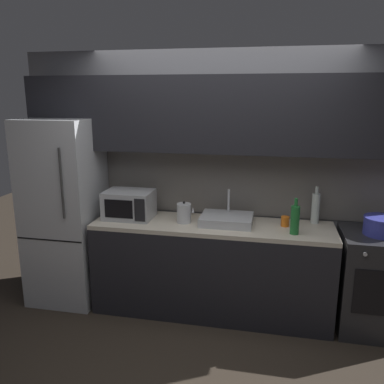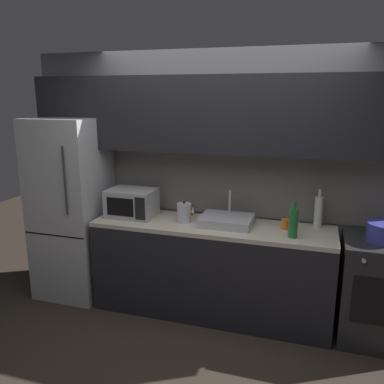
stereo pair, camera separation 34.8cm
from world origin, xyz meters
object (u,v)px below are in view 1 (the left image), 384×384
(refrigerator, at_px, (65,211))
(microwave, at_px, (129,204))
(cooking_pot, at_px, (382,226))
(wine_bottle_green, at_px, (295,219))
(kettle, at_px, (184,213))
(mug_amber, at_px, (187,210))
(wine_bottle_clear, at_px, (316,208))
(oven_range, at_px, (373,282))
(mug_orange, at_px, (285,221))

(refrigerator, height_order, microwave, refrigerator)
(microwave, distance_m, cooking_pot, 2.30)
(wine_bottle_green, bearing_deg, kettle, 173.50)
(cooking_pot, bearing_deg, mug_amber, 173.01)
(wine_bottle_clear, height_order, wine_bottle_green, wine_bottle_clear)
(oven_range, distance_m, mug_orange, 0.94)
(kettle, distance_m, wine_bottle_green, 1.02)
(refrigerator, height_order, mug_orange, refrigerator)
(kettle, xyz_separation_m, cooking_pot, (1.74, 0.02, -0.01))
(mug_amber, distance_m, cooking_pot, 1.78)
(refrigerator, distance_m, mug_amber, 1.23)
(oven_range, bearing_deg, wine_bottle_clear, 157.02)
(wine_bottle_green, height_order, mug_orange, wine_bottle_green)
(microwave, distance_m, wine_bottle_green, 1.57)
(oven_range, bearing_deg, kettle, -179.46)
(wine_bottle_clear, bearing_deg, wine_bottle_green, -119.63)
(wine_bottle_green, xyz_separation_m, cooking_pot, (0.73, 0.13, -0.05))
(wine_bottle_green, bearing_deg, mug_orange, 111.20)
(refrigerator, distance_m, cooking_pot, 2.98)
(wine_bottle_clear, distance_m, mug_amber, 1.24)
(refrigerator, bearing_deg, wine_bottle_clear, 5.11)
(wine_bottle_clear, xyz_separation_m, mug_amber, (-1.23, -0.00, -0.10))
(microwave, bearing_deg, mug_orange, 1.70)
(wine_bottle_clear, relative_size, mug_orange, 3.81)
(mug_orange, bearing_deg, kettle, -175.08)
(oven_range, distance_m, mug_amber, 1.83)
(microwave, height_order, wine_bottle_clear, wine_bottle_clear)
(cooking_pot, bearing_deg, wine_bottle_green, -169.75)
(wine_bottle_green, bearing_deg, cooking_pot, 10.25)
(kettle, xyz_separation_m, mug_amber, (-0.03, 0.23, -0.04))
(oven_range, height_order, cooking_pot, cooking_pot)
(mug_orange, bearing_deg, cooking_pot, -4.42)
(mug_orange, distance_m, cooking_pot, 0.81)
(microwave, distance_m, kettle, 0.56)
(cooking_pot, bearing_deg, kettle, -179.42)
(mug_amber, xyz_separation_m, cooking_pot, (1.77, -0.22, 0.03))
(wine_bottle_clear, distance_m, mug_orange, 0.33)
(kettle, relative_size, wine_bottle_clear, 0.59)
(kettle, height_order, mug_amber, kettle)
(wine_bottle_green, bearing_deg, refrigerator, 176.62)
(kettle, height_order, cooking_pot, kettle)
(mug_amber, bearing_deg, refrigerator, -169.85)
(mug_amber, bearing_deg, wine_bottle_green, -18.68)
(wine_bottle_clear, xyz_separation_m, cooking_pot, (0.53, -0.22, -0.07))
(cooking_pot, bearing_deg, refrigerator, -180.00)
(refrigerator, bearing_deg, oven_range, -0.02)
(refrigerator, distance_m, mug_orange, 2.17)
(oven_range, xyz_separation_m, wine_bottle_green, (-0.72, -0.13, 0.58))
(mug_orange, bearing_deg, microwave, -178.30)
(kettle, height_order, mug_orange, kettle)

